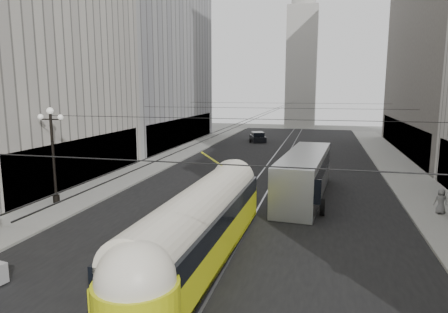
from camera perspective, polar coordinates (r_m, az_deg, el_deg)
The scene contains 14 objects.
road at distance 38.11m, azimuth 6.64°, elevation -2.13°, with size 20.00×85.00×0.02m, color black.
sidewalk_left at distance 44.47m, azimuth -8.27°, elevation -0.39°, with size 4.00×72.00×0.15m, color gray.
sidewalk_right at distance 41.89m, azimuth 23.80°, elevation -1.72°, with size 4.00×72.00×0.15m, color gray.
rail_left at distance 38.20m, azimuth 5.53°, elevation -2.08°, with size 0.12×85.00×0.04m, color gray.
rail_right at distance 38.02m, azimuth 7.77°, elevation -2.18°, with size 0.12×85.00×0.04m, color gray.
building_left_far at distance 58.41m, azimuth -11.58°, elevation 15.88°, with size 12.60×28.60×28.60m.
distant_tower at distance 84.98m, azimuth 11.08°, elevation 14.29°, with size 6.00×6.00×31.36m.
lamppost_left_mid at distance 28.64m, azimuth -23.26°, elevation 0.90°, with size 1.86×0.44×6.37m.
catenary at distance 36.36m, azimuth 6.80°, elevation 6.66°, with size 25.00×72.00×0.23m.
streetcar at distance 18.21m, azimuth -3.30°, elevation -9.52°, with size 2.84×16.07×3.52m.
city_bus at distance 29.25m, azimuth 11.43°, elevation -2.32°, with size 3.63×12.73×3.19m.
sedan_white_far at distance 46.60m, azimuth 12.24°, elevation 0.59°, with size 1.78×4.18×1.31m.
sedan_dark_far at distance 59.85m, azimuth 4.83°, elevation 2.77°, with size 3.20×4.87×1.43m.
pedestrian_sidewalk_right at distance 27.84m, azimuth 28.58°, elevation -5.61°, with size 0.78×0.48×1.59m, color slate.
Camera 1 is at (4.64, -4.54, 7.66)m, focal length 32.00 mm.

